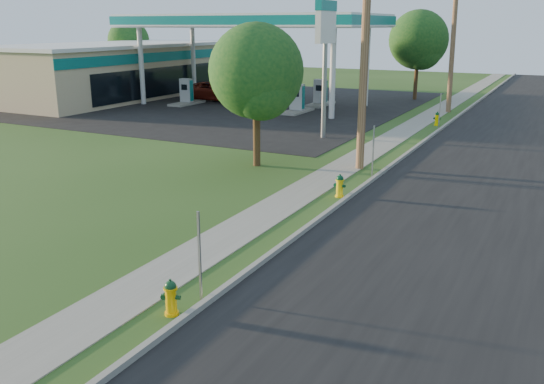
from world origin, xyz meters
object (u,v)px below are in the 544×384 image
at_px(fuel_pump_sw, 216,90).
at_px(price_pylon, 326,30).
at_px(utility_pole_far, 453,39).
at_px(tree_back, 129,42).
at_px(tree_lot, 419,42).
at_px(hydrant_mid, 340,186).
at_px(fuel_pump_nw, 187,95).
at_px(tree_verge, 257,75).
at_px(car_red, 216,91).
at_px(hydrant_near, 171,298).
at_px(fuel_pump_se, 320,96).
at_px(fuel_pump_ne, 297,102).
at_px(utility_pole_mid, 365,45).
at_px(hydrant_far, 437,119).

xyz_separation_m(fuel_pump_sw, price_pylon, (14.00, -11.50, 4.71)).
relative_size(utility_pole_far, tree_back, 1.53).
xyz_separation_m(tree_lot, hydrant_mid, (4.25, -27.82, -4.02)).
xyz_separation_m(fuel_pump_sw, tree_back, (-14.65, 6.96, 3.27)).
xyz_separation_m(fuel_pump_nw, tree_verge, (13.99, -14.55, 3.02)).
distance_m(tree_verge, car_red, 22.31).
height_order(tree_lot, hydrant_near, tree_lot).
bearing_deg(tree_verge, car_red, 127.30).
bearing_deg(utility_pole_far, fuel_pump_se, -173.59).
height_order(utility_pole_far, tree_lot, utility_pole_far).
relative_size(fuel_pump_se, car_red, 0.60).
bearing_deg(hydrant_near, utility_pole_far, 91.26).
distance_m(fuel_pump_ne, fuel_pump_se, 4.00).
bearing_deg(tree_verge, tree_back, 138.30).
bearing_deg(tree_verge, fuel_pump_sw, 127.01).
xyz_separation_m(fuel_pump_se, hydrant_near, (9.59, -30.63, -0.34)).
height_order(fuel_pump_sw, car_red, fuel_pump_sw).
bearing_deg(car_red, price_pylon, -125.94).
distance_m(tree_back, car_red, 17.49).
bearing_deg(fuel_pump_se, fuel_pump_ne, -90.00).
relative_size(utility_pole_mid, fuel_pump_sw, 3.06).
xyz_separation_m(fuel_pump_se, hydrant_mid, (9.62, -21.20, -0.33)).
bearing_deg(utility_pole_far, fuel_pump_sw, -176.80).
bearing_deg(price_pylon, car_red, 141.85).
height_order(tree_back, car_red, tree_back).
relative_size(price_pylon, tree_verge, 1.18).
distance_m(hydrant_far, car_red, 18.28).
height_order(tree_verge, tree_lot, tree_lot).
distance_m(fuel_pump_sw, tree_verge, 23.43).
bearing_deg(hydrant_mid, tree_lot, 98.69).
height_order(tree_verge, hydrant_far, tree_verge).
bearing_deg(hydrant_far, tree_lot, 109.53).
height_order(fuel_pump_nw, hydrant_far, fuel_pump_nw).
distance_m(utility_pole_far, price_pylon, 13.11).
bearing_deg(price_pylon, hydrant_near, -76.50).
relative_size(price_pylon, hydrant_far, 8.37).
relative_size(price_pylon, hydrant_near, 8.72).
relative_size(utility_pole_mid, fuel_pump_se, 3.06).
relative_size(fuel_pump_ne, tree_back, 0.52).
xyz_separation_m(fuel_pump_nw, tree_back, (-14.65, 10.96, 3.27)).
relative_size(utility_pole_mid, hydrant_mid, 12.15).
height_order(fuel_pump_nw, hydrant_mid, fuel_pump_nw).
bearing_deg(fuel_pump_sw, price_pylon, -39.40).
bearing_deg(fuel_pump_ne, utility_pole_far, 29.33).
xyz_separation_m(fuel_pump_sw, hydrant_mid, (18.62, -21.20, -0.33)).
xyz_separation_m(fuel_pump_nw, tree_lot, (14.37, 10.62, 3.69)).
xyz_separation_m(price_pylon, hydrant_near, (4.59, -19.13, -5.05)).
xyz_separation_m(tree_verge, tree_lot, (0.38, 25.17, 0.66)).
bearing_deg(utility_pole_mid, hydrant_mid, -80.23).
height_order(fuel_pump_se, price_pylon, price_pylon).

